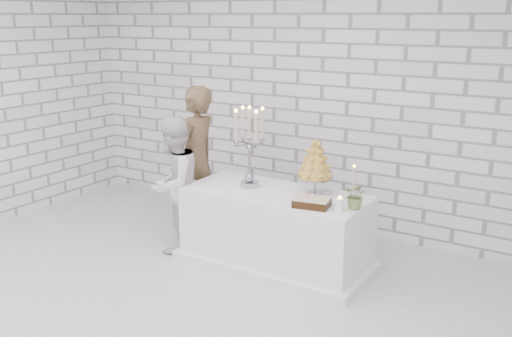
# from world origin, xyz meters

# --- Properties ---
(ground) EXTENTS (6.00, 5.00, 0.01)m
(ground) POSITION_xyz_m (0.00, 0.00, 0.00)
(ground) COLOR silver
(ground) RESTS_ON ground
(wall_back) EXTENTS (6.00, 0.01, 3.00)m
(wall_back) POSITION_xyz_m (0.00, 2.50, 1.50)
(wall_back) COLOR white
(wall_back) RESTS_ON ground
(cake_table) EXTENTS (1.80, 0.80, 0.75)m
(cake_table) POSITION_xyz_m (0.44, 1.28, 0.38)
(cake_table) COLOR white
(cake_table) RESTS_ON ground
(groom) EXTENTS (0.41, 0.62, 1.69)m
(groom) POSITION_xyz_m (-0.72, 1.50, 0.85)
(groom) COLOR #42311E
(groom) RESTS_ON ground
(bride) EXTENTS (0.63, 0.76, 1.42)m
(bride) POSITION_xyz_m (-0.65, 1.04, 0.71)
(bride) COLOR silver
(bride) RESTS_ON ground
(candelabra) EXTENTS (0.40, 0.40, 0.82)m
(candelabra) POSITION_xyz_m (0.12, 1.29, 1.16)
(candelabra) COLOR #95959F
(candelabra) RESTS_ON cake_table
(croquembouche) EXTENTS (0.41, 0.41, 0.55)m
(croquembouche) POSITION_xyz_m (0.78, 1.42, 1.03)
(croquembouche) COLOR #B88B2B
(croquembouche) RESTS_ON cake_table
(chocolate_cake) EXTENTS (0.35, 0.28, 0.08)m
(chocolate_cake) POSITION_xyz_m (0.93, 1.07, 0.79)
(chocolate_cake) COLOR black
(chocolate_cake) RESTS_ON cake_table
(pillar_candle) EXTENTS (0.09, 0.09, 0.12)m
(pillar_candle) POSITION_xyz_m (1.19, 1.08, 0.81)
(pillar_candle) COLOR white
(pillar_candle) RESTS_ON cake_table
(extra_taper) EXTENTS (0.06, 0.06, 0.32)m
(extra_taper) POSITION_xyz_m (1.17, 1.44, 0.91)
(extra_taper) COLOR beige
(extra_taper) RESTS_ON cake_table
(flowers) EXTENTS (0.24, 0.21, 0.25)m
(flowers) POSITION_xyz_m (1.29, 1.22, 0.87)
(flowers) COLOR #507638
(flowers) RESTS_ON cake_table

